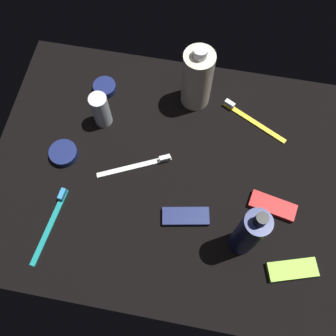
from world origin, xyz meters
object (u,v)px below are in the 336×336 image
at_px(bodywash_bottle, 197,79).
at_px(deodorant_stick, 101,110).
at_px(toothbrush_teal, 51,221).
at_px(snack_bar_navy, 186,216).
at_px(snack_bar_red, 272,206).
at_px(cream_tin_right, 105,87).
at_px(cream_tin_left, 63,154).
at_px(lotion_bottle, 249,233).
at_px(snack_bar_lime, 292,270).
at_px(toothbrush_white, 139,166).
at_px(toothbrush_yellow, 251,119).

height_order(bodywash_bottle, deodorant_stick, bodywash_bottle).
distance_m(toothbrush_teal, snack_bar_navy, 0.30).
relative_size(snack_bar_red, cream_tin_right, 1.79).
distance_m(deodorant_stick, cream_tin_left, 0.14).
distance_m(lotion_bottle, snack_bar_lime, 0.15).
distance_m(snack_bar_red, cream_tin_left, 0.50).
xyz_separation_m(deodorant_stick, toothbrush_white, (0.11, -0.11, -0.04)).
bearing_deg(snack_bar_lime, snack_bar_navy, 145.83).
bearing_deg(toothbrush_white, toothbrush_teal, -134.49).
xyz_separation_m(toothbrush_teal, toothbrush_yellow, (0.41, 0.34, 0.00)).
height_order(snack_bar_lime, snack_bar_red, same).
distance_m(toothbrush_white, toothbrush_yellow, 0.30).
bearing_deg(toothbrush_teal, cream_tin_right, 84.98).
bearing_deg(toothbrush_teal, toothbrush_yellow, 39.65).
xyz_separation_m(deodorant_stick, toothbrush_teal, (-0.05, -0.27, -0.04)).
bearing_deg(toothbrush_yellow, cream_tin_right, 176.61).
bearing_deg(snack_bar_red, toothbrush_white, -176.25).
relative_size(deodorant_stick, toothbrush_white, 0.59).
bearing_deg(lotion_bottle, cream_tin_left, 163.25).
height_order(snack_bar_navy, cream_tin_left, cream_tin_left).
xyz_separation_m(snack_bar_navy, cream_tin_left, (-0.31, 0.10, 0.00)).
bearing_deg(bodywash_bottle, snack_bar_lime, -55.10).
height_order(deodorant_stick, cream_tin_right, deodorant_stick).
bearing_deg(snack_bar_navy, deodorant_stick, 128.41).
distance_m(bodywash_bottle, snack_bar_red, 0.34).
height_order(bodywash_bottle, toothbrush_yellow, bodywash_bottle).
relative_size(toothbrush_teal, snack_bar_lime, 1.73).
distance_m(snack_bar_navy, cream_tin_left, 0.33).
bearing_deg(cream_tin_left, lotion_bottle, -16.75).
distance_m(deodorant_stick, toothbrush_yellow, 0.37).
bearing_deg(snack_bar_red, toothbrush_teal, -154.32).
relative_size(deodorant_stick, snack_bar_navy, 0.96).
height_order(toothbrush_white, cream_tin_right, toothbrush_white).
height_order(lotion_bottle, snack_bar_red, lotion_bottle).
height_order(deodorant_stick, cream_tin_left, deodorant_stick).
height_order(snack_bar_red, cream_tin_left, cream_tin_left).
height_order(toothbrush_yellow, cream_tin_right, toothbrush_yellow).
bearing_deg(toothbrush_teal, toothbrush_white, 45.51).
distance_m(toothbrush_yellow, snack_bar_red, 0.23).
xyz_separation_m(bodywash_bottle, snack_bar_lime, (0.27, -0.38, -0.08)).
bearing_deg(snack_bar_navy, toothbrush_teal, -178.29).
relative_size(lotion_bottle, toothbrush_yellow, 1.30).
bearing_deg(lotion_bottle, toothbrush_yellow, 91.68).
bearing_deg(toothbrush_yellow, snack_bar_lime, -70.53).
distance_m(lotion_bottle, snack_bar_red, 0.14).
distance_m(bodywash_bottle, snack_bar_navy, 0.32).
bearing_deg(deodorant_stick, cream_tin_left, -122.19).
height_order(toothbrush_teal, cream_tin_left, same).
xyz_separation_m(deodorant_stick, snack_bar_lime, (0.48, -0.28, -0.04)).
relative_size(bodywash_bottle, cream_tin_right, 3.25).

